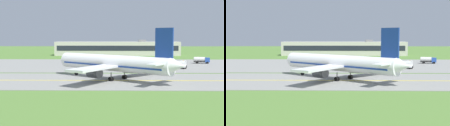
% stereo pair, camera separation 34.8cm
% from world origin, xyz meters
% --- Properties ---
extents(ground_plane, '(500.00, 500.00, 0.00)m').
position_xyz_m(ground_plane, '(0.00, 0.00, 0.00)').
color(ground_plane, '#517A33').
extents(taxiway_strip, '(240.00, 28.00, 0.10)m').
position_xyz_m(taxiway_strip, '(0.00, 0.00, 0.05)').
color(taxiway_strip, gray).
rests_on(taxiway_strip, ground).
extents(apron_pad, '(140.00, 52.00, 0.10)m').
position_xyz_m(apron_pad, '(10.00, 42.00, 0.05)').
color(apron_pad, gray).
rests_on(apron_pad, ground).
extents(taxiway_centreline, '(220.00, 0.60, 0.01)m').
position_xyz_m(taxiway_centreline, '(0.00, 0.00, 0.11)').
color(taxiway_centreline, yellow).
rests_on(taxiway_centreline, taxiway_strip).
extents(airplane_lead, '(33.05, 29.45, 12.70)m').
position_xyz_m(airplane_lead, '(-1.82, 1.95, 4.13)').
color(airplane_lead, white).
rests_on(airplane_lead, ground).
extents(service_truck_baggage, '(3.70, 6.71, 2.59)m').
position_xyz_m(service_truck_baggage, '(21.38, 30.44, 1.18)').
color(service_truck_baggage, silver).
rests_on(service_truck_baggage, ground).
extents(service_truck_fuel, '(6.21, 2.93, 2.65)m').
position_xyz_m(service_truck_fuel, '(32.12, 47.65, 1.53)').
color(service_truck_fuel, '#264CA5').
rests_on(service_truck_fuel, ground).
extents(terminal_building, '(68.83, 8.78, 8.80)m').
position_xyz_m(terminal_building, '(-1.07, 98.77, 3.82)').
color(terminal_building, beige).
rests_on(terminal_building, ground).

